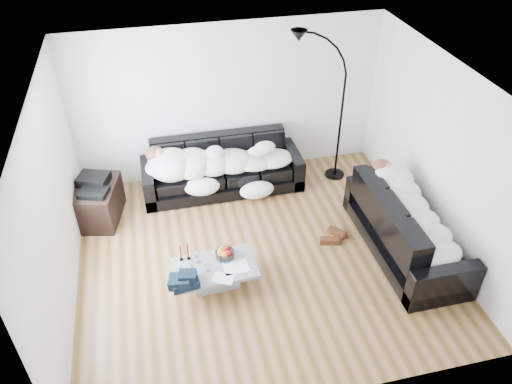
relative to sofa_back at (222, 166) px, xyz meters
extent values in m
plane|color=brown|center=(0.23, -1.74, -0.42)|extent=(5.00, 5.00, 0.00)
cube|color=silver|center=(0.23, 0.51, 0.88)|extent=(5.00, 0.02, 2.60)
cube|color=silver|center=(-2.27, -1.74, 0.88)|extent=(0.02, 4.50, 2.60)
cube|color=silver|center=(2.73, -1.74, 0.88)|extent=(0.02, 4.50, 2.60)
plane|color=white|center=(0.23, -1.74, 2.18)|extent=(5.00, 5.00, 0.00)
cube|color=black|center=(0.00, 0.00, 0.00)|extent=(2.58, 0.89, 0.84)
cube|color=black|center=(2.24, -2.06, 0.03)|extent=(0.96, 2.23, 0.90)
ellipsoid|color=#0D575C|center=(2.18, -1.37, 0.30)|extent=(0.42, 0.38, 0.20)
cube|color=#939699|center=(-0.48, -2.12, -0.27)|extent=(1.11, 0.68, 0.31)
cylinder|color=white|center=(-0.31, -1.98, -0.03)|extent=(0.31, 0.31, 0.15)
cylinder|color=white|center=(-0.68, -1.99, -0.02)|extent=(0.08, 0.08, 0.19)
cylinder|color=white|center=(-0.77, -2.13, -0.03)|extent=(0.08, 0.08, 0.15)
cylinder|color=white|center=(-0.57, -2.17, -0.02)|extent=(0.08, 0.08, 0.17)
cylinder|color=maroon|center=(-0.88, -1.90, 0.01)|extent=(0.05, 0.05, 0.25)
cylinder|color=maroon|center=(-0.79, -1.90, 0.02)|extent=(0.06, 0.06, 0.26)
cube|color=silver|center=(-0.21, -2.20, -0.10)|extent=(0.34, 0.27, 0.01)
cube|color=silver|center=(-0.40, -2.35, -0.10)|extent=(0.32, 0.28, 0.01)
cube|color=black|center=(-1.98, -0.36, -0.12)|extent=(0.77, 0.98, 0.60)
cube|color=black|center=(-1.98, -0.36, 0.24)|extent=(0.53, 0.47, 0.13)
camera|label=1|loc=(-1.00, -6.72, 4.50)|focal=35.00mm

